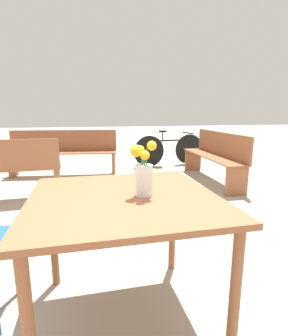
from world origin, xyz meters
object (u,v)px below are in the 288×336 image
Objects in this scene: bench_far at (64,150)px; table_front at (124,212)px; bench_middle at (216,154)px; bicycle at (170,150)px; flower_vase at (144,175)px.

table_front is at bearing -80.82° from bench_far.
bench_middle is 1.10× the size of bicycle.
flower_vase is 0.16× the size of bench_middle.
bench_middle reaches higher than table_front.
bench_far is (-0.62, 3.81, -0.19)m from table_front.
flower_vase is at bearing -12.41° from table_front.
table_front is at bearing 167.59° from flower_vase.
bicycle is at bearing 69.06° from table_front.
flower_vase is 3.41m from bench_middle.
flower_vase reaches higher than bicycle.
bench_middle is at bearing 56.17° from flower_vase.
bicycle is at bearing 103.85° from bench_middle.
bicycle reaches higher than table_front.
bench_middle is 0.91× the size of bench_far.
bench_far reaches higher than table_front.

